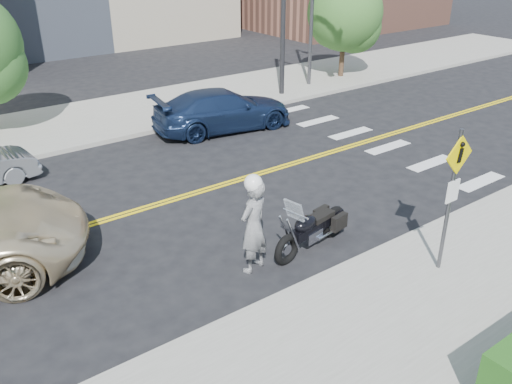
{
  "coord_description": "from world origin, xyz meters",
  "views": [
    {
      "loc": [
        -4.44,
        -11.61,
        6.41
      ],
      "look_at": [
        2.0,
        -2.93,
        1.2
      ],
      "focal_mm": 38.0,
      "sensor_mm": 36.0,
      "label": 1
    }
  ],
  "objects": [
    {
      "name": "tree_far_b",
      "position": [
        14.26,
        6.74,
        3.04
      ],
      "size": [
        3.45,
        3.45,
        4.77
      ],
      "rotation": [
        0.0,
        0.0,
        0.03
      ],
      "color": "#382619",
      "rests_on": "ground"
    },
    {
      "name": "ground_plane",
      "position": [
        0.0,
        0.0,
        0.0
      ],
      "size": [
        120.0,
        120.0,
        0.0
      ],
      "primitive_type": "plane",
      "color": "black",
      "rests_on": "ground"
    },
    {
      "name": "sidewalk_far",
      "position": [
        0.0,
        7.5,
        0.07
      ],
      "size": [
        60.0,
        5.0,
        0.15
      ],
      "primitive_type": "cube",
      "color": "#9E9B91",
      "rests_on": "ground_plane"
    },
    {
      "name": "pedestrian_sign",
      "position": [
        4.2,
        -6.31,
        1.96
      ],
      "size": [
        0.78,
        0.08,
        3.0
      ],
      "color": "#4C4C51",
      "rests_on": "sidewalk_near"
    },
    {
      "name": "motorcyclist",
      "position": [
        1.22,
        -3.89,
        1.08
      ],
      "size": [
        0.86,
        0.69,
        2.17
      ],
      "rotation": [
        0.0,
        0.0,
        3.45
      ],
      "color": "#B1B2B6",
      "rests_on": "ground"
    },
    {
      "name": "motorcycle",
      "position": [
        2.78,
        -3.98,
        0.7
      ],
      "size": [
        2.4,
        1.09,
        1.41
      ],
      "primitive_type": null,
      "rotation": [
        0.0,
        0.0,
        0.17
      ],
      "color": "black",
      "rests_on": "ground"
    },
    {
      "name": "parked_car_blue",
      "position": [
        5.64,
        3.94,
        0.72
      ],
      "size": [
        5.24,
        2.76,
        1.45
      ],
      "primitive_type": "imported",
      "rotation": [
        0.0,
        0.0,
        1.42
      ],
      "color": "navy",
      "rests_on": "ground"
    }
  ]
}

